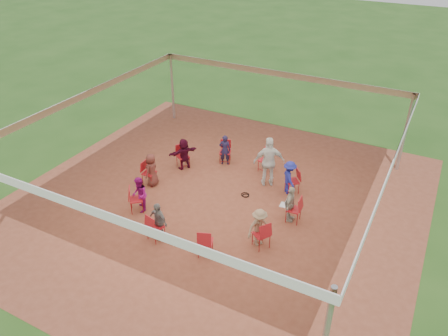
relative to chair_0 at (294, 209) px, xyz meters
The scene contains 24 objects.
ground 2.67m from the chair_0, behind, with size 80.00×80.00×0.00m, color #264D18.
dirt_patch 2.67m from the chair_0, behind, with size 13.00×13.00×0.00m, color brown.
tent 3.26m from the chair_0, behind, with size 10.33×10.33×3.00m.
chair_0 is the anchor object (origin of this frame).
chair_1 1.62m from the chair_0, 111.57° to the left, with size 0.42×0.44×0.90m, color red, non-canonical shape.
chair_2 3.09m from the chair_0, 129.57° to the left, with size 0.42×0.44×0.90m, color red, non-canonical shape.
chair_3 4.25m from the chair_0, 147.57° to the left, with size 0.42×0.44×0.90m, color red, non-canonical shape.
chair_4 5.00m from the chair_0, 165.57° to the left, with size 0.42×0.44×0.90m, color red, non-canonical shape.
chair_5 5.26m from the chair_0, behind, with size 0.42×0.44×0.90m, color red, non-canonical shape.
chair_6 5.00m from the chair_0, 158.43° to the right, with size 0.42×0.44×0.90m, color red, non-canonical shape.
chair_7 4.25m from the chair_0, 140.43° to the right, with size 0.42×0.44×0.90m, color red, non-canonical shape.
chair_8 3.09m from the chair_0, 122.43° to the right, with size 0.42×0.44×0.90m, color red, non-canonical shape.
chair_9 1.62m from the chair_0, 104.43° to the right, with size 0.42×0.44×0.90m, color red, non-canonical shape.
person_seated_0 0.20m from the chair_0, behind, with size 0.71×0.36×1.21m, color #B7B2A0.
person_seated_1 1.60m from the chair_0, 115.68° to the left, with size 0.78×0.39×1.21m, color navy.
person_seated_2 4.16m from the chair_0, 148.54° to the left, with size 0.44×0.29×1.21m, color #1D193C.
person_seated_3 4.89m from the chair_0, 166.01° to the left, with size 1.12×0.42×1.21m, color #430920.
person_seated_4 5.14m from the chair_0, behind, with size 0.59×0.33×1.21m, color #5C2923.
person_seated_5 4.89m from the chair_0, 158.86° to the right, with size 0.59×0.34×1.21m, color #941071.
person_seated_6 4.16m from the chair_0, 141.40° to the right, with size 0.71×0.36×1.21m, color gray.
person_seated_7 1.60m from the chair_0, 108.54° to the right, with size 0.78×0.39×1.21m, color #957A5C.
standing_person 2.25m from the chair_0, 133.64° to the left, with size 1.08×0.55×1.84m, color silver.
cable_coil 2.05m from the chair_0, 163.15° to the left, with size 0.37×0.37×0.03m.
laptop 0.31m from the chair_0, behind, with size 0.25×0.31×0.20m.
Camera 1 is at (5.81, -10.52, 8.46)m, focal length 35.00 mm.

